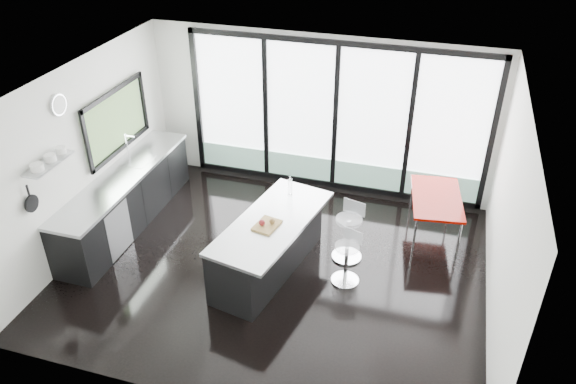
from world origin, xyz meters
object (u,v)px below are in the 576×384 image
(island, at_px, (268,244))
(bar_stool_far, at_px, (348,238))
(bar_stool_near, at_px, (346,263))
(red_table, at_px, (434,216))

(island, distance_m, bar_stool_far, 1.21)
(bar_stool_far, bearing_deg, bar_stool_near, -65.12)
(red_table, bearing_deg, bar_stool_near, -125.48)
(bar_stool_far, height_order, red_table, bar_stool_far)
(bar_stool_far, xyz_separation_m, red_table, (1.18, 0.99, -0.01))
(island, distance_m, red_table, 2.75)
(island, height_order, bar_stool_far, island)
(red_table, bearing_deg, bar_stool_far, -140.03)
(bar_stool_near, distance_m, red_table, 1.89)
(bar_stool_far, bearing_deg, red_table, 55.62)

